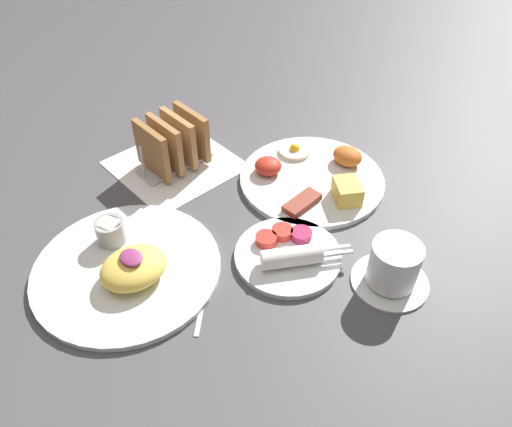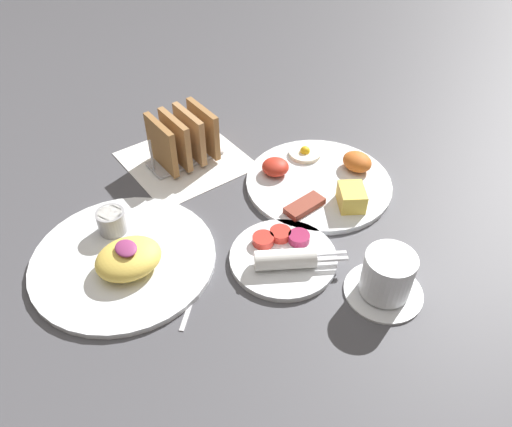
# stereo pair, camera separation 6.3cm
# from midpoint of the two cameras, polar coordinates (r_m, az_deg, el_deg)

# --- Properties ---
(ground_plane) EXTENTS (3.00, 3.00, 0.00)m
(ground_plane) POSITION_cam_midpoint_polar(r_m,az_deg,el_deg) (0.88, -2.19, -1.13)
(ground_plane) COLOR #47474C
(napkin_flat) EXTENTS (0.22, 0.22, 0.00)m
(napkin_flat) POSITION_cam_midpoint_polar(r_m,az_deg,el_deg) (1.02, -6.34, 6.06)
(napkin_flat) COLOR white
(napkin_flat) RESTS_ON ground_plane
(plate_breakfast) EXTENTS (0.28, 0.28, 0.05)m
(plate_breakfast) POSITION_cam_midpoint_polar(r_m,az_deg,el_deg) (0.96, 9.26, 3.73)
(plate_breakfast) COLOR white
(plate_breakfast) RESTS_ON ground_plane
(plate_condiments) EXTENTS (0.17, 0.17, 0.04)m
(plate_condiments) POSITION_cam_midpoint_polar(r_m,az_deg,el_deg) (0.81, 5.41, -4.90)
(plate_condiments) COLOR white
(plate_condiments) RESTS_ON ground_plane
(plate_foreground) EXTENTS (0.30, 0.30, 0.06)m
(plate_foreground) POSITION_cam_midpoint_polar(r_m,az_deg,el_deg) (0.82, -12.74, -4.81)
(plate_foreground) COLOR white
(plate_foreground) RESTS_ON ground_plane
(toast_rack) EXTENTS (0.10, 0.15, 0.10)m
(toast_rack) POSITION_cam_midpoint_polar(r_m,az_deg,el_deg) (0.99, -6.56, 8.40)
(toast_rack) COLOR #B7B7BC
(toast_rack) RESTS_ON ground_plane
(coffee_cup) EXTENTS (0.12, 0.12, 0.08)m
(coffee_cup) POSITION_cam_midpoint_polar(r_m,az_deg,el_deg) (0.78, 17.01, -7.05)
(coffee_cup) COLOR white
(coffee_cup) RESTS_ON ground_plane
(teaspoon) EXTENTS (0.10, 0.10, 0.01)m
(teaspoon) POSITION_cam_midpoint_polar(r_m,az_deg,el_deg) (0.78, -4.47, -8.00)
(teaspoon) COLOR silver
(teaspoon) RESTS_ON ground_plane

